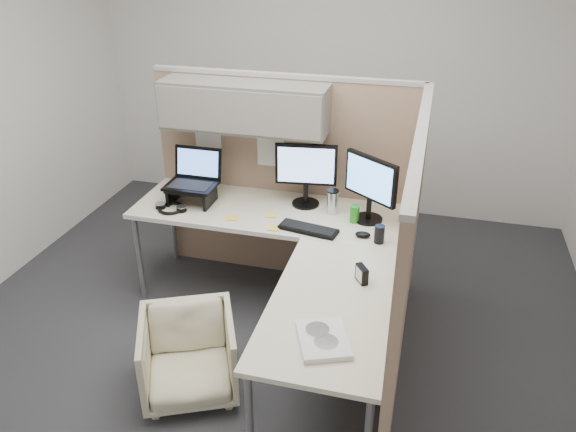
% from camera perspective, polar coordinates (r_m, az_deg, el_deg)
% --- Properties ---
extents(ground, '(4.50, 4.50, 0.00)m').
position_cam_1_polar(ground, '(3.99, -2.37, -12.37)').
color(ground, '#2A2B2E').
rests_on(ground, ground).
extents(partition_back, '(2.00, 0.36, 1.63)m').
position_cam_1_polar(partition_back, '(4.19, -2.17, 7.04)').
color(partition_back, '#A08169').
rests_on(partition_back, ground).
extents(partition_right, '(0.07, 2.03, 1.63)m').
position_cam_1_polar(partition_right, '(3.34, 11.99, -4.51)').
color(partition_right, '#A08169').
rests_on(partition_right, ground).
extents(desk, '(2.00, 1.98, 0.73)m').
position_cam_1_polar(desk, '(3.66, -0.12, -3.17)').
color(desk, beige).
rests_on(desk, ground).
extents(office_chair, '(0.72, 0.70, 0.57)m').
position_cam_1_polar(office_chair, '(3.50, -10.08, -13.48)').
color(office_chair, beige).
rests_on(office_chair, ground).
extents(monitor_left, '(0.44, 0.20, 0.47)m').
position_cam_1_polar(monitor_left, '(4.01, 1.85, 4.70)').
color(monitor_left, black).
rests_on(monitor_left, desk).
extents(monitor_right, '(0.38, 0.29, 0.47)m').
position_cam_1_polar(monitor_right, '(3.83, 8.37, 3.25)').
color(monitor_right, black).
rests_on(monitor_right, desk).
extents(laptop_station, '(0.36, 0.31, 0.38)m').
position_cam_1_polar(laptop_station, '(4.18, -9.64, 3.33)').
color(laptop_station, black).
rests_on(laptop_station, desk).
extents(keyboard, '(0.42, 0.20, 0.02)m').
position_cam_1_polar(keyboard, '(3.76, 2.08, -1.35)').
color(keyboard, black).
rests_on(keyboard, desk).
extents(mouse, '(0.10, 0.07, 0.04)m').
position_cam_1_polar(mouse, '(3.72, 7.61, -1.88)').
color(mouse, black).
rests_on(mouse, desk).
extents(travel_mug, '(0.08, 0.08, 0.18)m').
position_cam_1_polar(travel_mug, '(3.97, 4.55, 1.46)').
color(travel_mug, silver).
rests_on(travel_mug, desk).
extents(soda_can_green, '(0.07, 0.07, 0.12)m').
position_cam_1_polar(soda_can_green, '(3.65, 9.27, -1.84)').
color(soda_can_green, black).
rests_on(soda_can_green, desk).
extents(soda_can_silver, '(0.07, 0.07, 0.12)m').
position_cam_1_polar(soda_can_silver, '(3.88, 6.78, 0.20)').
color(soda_can_silver, '#268C1E').
rests_on(soda_can_silver, desk).
extents(sticky_note_b, '(0.08, 0.08, 0.01)m').
position_cam_1_polar(sticky_note_b, '(3.79, -1.46, -1.24)').
color(sticky_note_b, yellow).
rests_on(sticky_note_b, desk).
extents(sticky_note_d, '(0.09, 0.09, 0.01)m').
position_cam_1_polar(sticky_note_d, '(3.97, -1.69, 0.10)').
color(sticky_note_d, yellow).
rests_on(sticky_note_d, desk).
extents(sticky_note_a, '(0.09, 0.09, 0.01)m').
position_cam_1_polar(sticky_note_a, '(3.94, -5.70, -0.20)').
color(sticky_note_a, yellow).
rests_on(sticky_note_a, desk).
extents(headphones, '(0.24, 0.20, 0.03)m').
position_cam_1_polar(headphones, '(4.13, -11.80, 0.81)').
color(headphones, black).
rests_on(headphones, desk).
extents(paper_stack, '(0.33, 0.37, 0.03)m').
position_cam_1_polar(paper_stack, '(2.82, 3.59, -12.40)').
color(paper_stack, white).
rests_on(paper_stack, desk).
extents(desk_clock, '(0.09, 0.10, 0.10)m').
position_cam_1_polar(desk_clock, '(3.25, 7.49, -5.88)').
color(desk_clock, black).
rests_on(desk_clock, desk).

